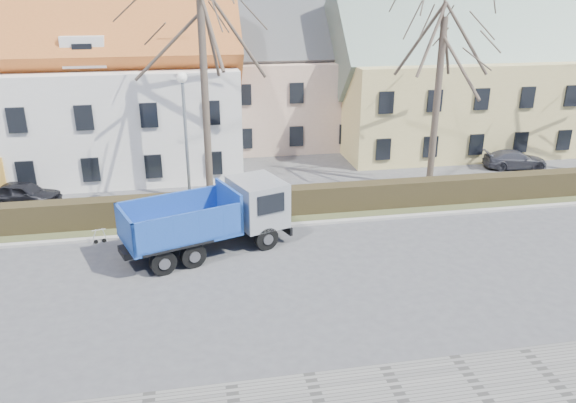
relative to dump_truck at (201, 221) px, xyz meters
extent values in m
plane|color=#454548|center=(2.64, -2.58, -1.42)|extent=(120.00, 120.00, 0.00)
cube|color=#A09C97|center=(2.64, 2.02, -1.36)|extent=(80.00, 0.30, 0.12)
cube|color=#404627|center=(2.64, 3.62, -1.37)|extent=(80.00, 3.00, 0.10)
cube|color=black|center=(2.64, 3.42, -0.77)|extent=(60.00, 0.90, 1.30)
imported|color=black|center=(-8.66, 7.09, -0.80)|extent=(3.86, 2.25, 1.23)
imported|color=#3B3C45|center=(19.23, 8.30, -0.87)|extent=(3.96, 2.07, 1.10)
camera|label=1|loc=(-0.35, -21.44, 8.96)|focal=35.00mm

